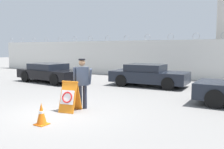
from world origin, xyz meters
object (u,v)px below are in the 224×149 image
at_px(traffic_cone_near, 41,114).
at_px(parked_car_rear_sedan, 148,75).
at_px(security_guard, 82,81).
at_px(parked_car_front_coupe, 50,72).
at_px(barricade_sign, 70,96).

distance_m(traffic_cone_near, parked_car_rear_sedan, 8.31).
relative_size(security_guard, parked_car_front_coupe, 0.39).
bearing_deg(parked_car_front_coupe, traffic_cone_near, -42.17).
relative_size(security_guard, parked_car_rear_sedan, 0.41).
xyz_separation_m(traffic_cone_near, parked_car_rear_sedan, (-0.33, 8.30, 0.32)).
bearing_deg(barricade_sign, traffic_cone_near, -90.32).
distance_m(security_guard, parked_car_rear_sedan, 6.21).
relative_size(barricade_sign, parked_car_rear_sedan, 0.24).
relative_size(security_guard, traffic_cone_near, 2.83).
bearing_deg(traffic_cone_near, parked_car_rear_sedan, 92.26).
bearing_deg(parked_car_front_coupe, parked_car_rear_sedan, 19.46).
relative_size(parked_car_front_coupe, parked_car_rear_sedan, 1.04).
xyz_separation_m(parked_car_front_coupe, parked_car_rear_sedan, (6.07, 1.72, 0.02)).
bearing_deg(barricade_sign, parked_car_front_coupe, 128.32).
distance_m(barricade_sign, parked_car_rear_sedan, 6.72).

